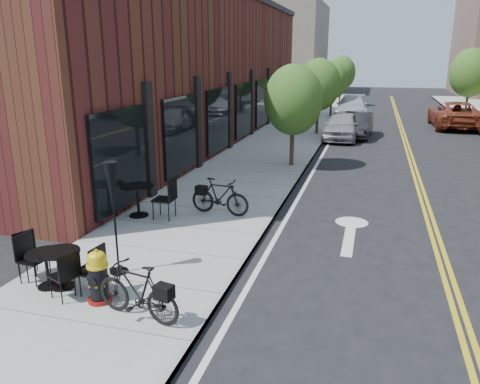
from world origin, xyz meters
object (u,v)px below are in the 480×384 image
(parked_car_far, at_px, (455,115))
(fire_hydrant, at_px, (98,277))
(bicycle_left, at_px, (137,291))
(patio_umbrella, at_px, (113,195))
(bicycle_right, at_px, (220,197))
(bistro_set_c, at_px, (138,196))
(parked_car_a, at_px, (342,126))
(parked_car_b, at_px, (357,125))
(parked_car_c, at_px, (352,107))
(bistro_set_b, at_px, (47,264))
(bistro_set_a, at_px, (60,264))

(parked_car_far, bearing_deg, fire_hydrant, 68.75)
(bicycle_left, relative_size, patio_umbrella, 0.72)
(bicycle_right, relative_size, bistro_set_c, 0.82)
(patio_umbrella, bearing_deg, bistro_set_c, 111.08)
(parked_car_a, distance_m, parked_car_b, 1.28)
(bistro_set_c, height_order, parked_car_c, parked_car_c)
(bicycle_right, height_order, parked_car_c, parked_car_c)
(bistro_set_b, relative_size, bistro_set_c, 0.83)
(bicycle_left, height_order, bistro_set_a, bicycle_left)
(bicycle_right, bearing_deg, parked_car_far, -17.68)
(bistro_set_a, height_order, parked_car_b, parked_car_b)
(parked_car_far, bearing_deg, patio_umbrella, 67.32)
(bistro_set_a, bearing_deg, parked_car_b, 82.72)
(bistro_set_a, xyz_separation_m, parked_car_b, (4.45, 19.13, 0.07))
(patio_umbrella, relative_size, parked_car_b, 0.56)
(fire_hydrant, height_order, bistro_set_c, bistro_set_c)
(patio_umbrella, bearing_deg, parked_car_far, 68.32)
(parked_car_far, bearing_deg, bicycle_right, 65.52)
(parked_car_b, bearing_deg, bistro_set_c, -104.80)
(fire_hydrant, height_order, bicycle_right, bicycle_right)
(bistro_set_c, bearing_deg, patio_umbrella, -69.59)
(bistro_set_a, height_order, patio_umbrella, patio_umbrella)
(fire_hydrant, relative_size, bicycle_right, 0.59)
(fire_hydrant, distance_m, bistro_set_a, 0.98)
(bistro_set_b, xyz_separation_m, patio_umbrella, (0.93, 0.89, 1.15))
(fire_hydrant, distance_m, bistro_set_b, 1.21)
(bistro_set_a, distance_m, parked_car_far, 26.15)
(parked_car_a, bearing_deg, bistro_set_b, -100.18)
(bicycle_right, height_order, parked_car_far, parked_car_far)
(patio_umbrella, bearing_deg, bicycle_left, -50.14)
(bicycle_left, distance_m, parked_car_a, 18.76)
(bicycle_right, relative_size, parked_car_a, 0.40)
(parked_car_c, relative_size, parked_car_far, 0.90)
(bicycle_right, xyz_separation_m, patio_umbrella, (-0.82, -3.86, 1.10))
(bicycle_right, relative_size, patio_umbrella, 0.74)
(bicycle_right, xyz_separation_m, bistro_set_c, (-2.03, -0.72, 0.05))
(patio_umbrella, xyz_separation_m, parked_car_c, (3.04, 26.70, -0.97))
(fire_hydrant, height_order, bistro_set_a, fire_hydrant)
(parked_car_b, height_order, parked_car_far, parked_car_far)
(parked_car_a, bearing_deg, parked_car_far, 46.37)
(bistro_set_a, relative_size, patio_umbrella, 0.78)
(parked_car_far, bearing_deg, bicycle_left, 70.84)
(bistro_set_b, height_order, parked_car_b, parked_car_b)
(parked_car_b, bearing_deg, parked_car_far, 45.92)
(bistro_set_b, relative_size, parked_car_c, 0.32)
(bistro_set_a, distance_m, bistro_set_c, 4.01)
(bistro_set_a, xyz_separation_m, bistro_set_b, (-0.25, -0.06, -0.02))
(patio_umbrella, height_order, parked_car_a, patio_umbrella)
(patio_umbrella, distance_m, parked_car_c, 26.89)
(bistro_set_c, distance_m, parked_car_a, 14.75)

